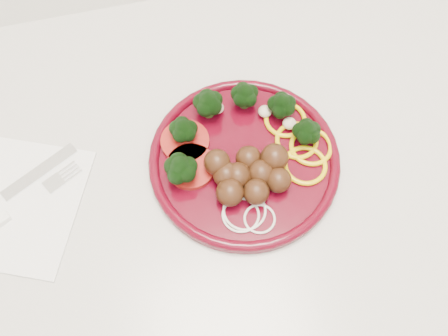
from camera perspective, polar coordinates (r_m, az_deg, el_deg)
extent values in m
cube|color=beige|center=(1.11, 2.90, -9.16)|extent=(2.40, 0.60, 0.87)
cube|color=beige|center=(0.69, 4.59, 1.92)|extent=(2.40, 0.60, 0.03)
cylinder|color=#440410|center=(0.66, 2.32, 0.78)|extent=(0.25, 0.25, 0.01)
torus|color=#440410|center=(0.65, 2.34, 1.01)|extent=(0.25, 0.25, 0.01)
sphere|color=#3F200F|center=(0.62, 3.70, -2.70)|extent=(0.03, 0.03, 0.03)
sphere|color=#3F200F|center=(0.64, 2.82, 1.14)|extent=(0.03, 0.03, 0.03)
sphere|color=#3F200F|center=(0.61, 0.68, -2.82)|extent=(0.03, 0.03, 0.03)
sphere|color=#3F200F|center=(0.63, -0.80, 0.44)|extent=(0.03, 0.03, 0.03)
sphere|color=#3F200F|center=(0.64, 5.74, 0.94)|extent=(0.03, 0.03, 0.03)
sphere|color=#3F200F|center=(0.62, 1.55, -0.88)|extent=(0.03, 0.03, 0.03)
sphere|color=#3F200F|center=(0.63, 4.27, -0.54)|extent=(0.03, 0.03, 0.03)
sphere|color=#3F200F|center=(0.63, 6.23, -1.33)|extent=(0.03, 0.03, 0.03)
sphere|color=#3F200F|center=(0.63, 0.24, -0.74)|extent=(0.03, 0.03, 0.03)
torus|color=#E4B808|center=(0.67, 8.30, 3.15)|extent=(0.06, 0.06, 0.01)
torus|color=#E4B808|center=(0.66, 9.26, 0.30)|extent=(0.06, 0.06, 0.01)
torus|color=#E4B808|center=(0.69, 7.01, 5.53)|extent=(0.06, 0.06, 0.01)
torus|color=#E4B808|center=(0.67, 9.91, 2.42)|extent=(0.06, 0.06, 0.01)
cylinder|color=#720A07|center=(0.66, -4.48, 3.04)|extent=(0.06, 0.06, 0.01)
cylinder|color=#720A07|center=(0.65, -3.82, 0.17)|extent=(0.06, 0.06, 0.01)
torus|color=beige|center=(0.62, 1.93, -5.37)|extent=(0.05, 0.05, 0.00)
torus|color=beige|center=(0.62, 4.09, -5.80)|extent=(0.04, 0.04, 0.00)
torus|color=beige|center=(0.62, 2.36, -4.82)|extent=(0.06, 0.06, 0.00)
ellipsoid|color=#C6B793|center=(0.69, 4.69, 6.42)|extent=(0.02, 0.02, 0.01)
ellipsoid|color=#C6B793|center=(0.69, -0.77, 6.84)|extent=(0.02, 0.02, 0.01)
ellipsoid|color=#C6B793|center=(0.68, 7.47, 5.04)|extent=(0.02, 0.02, 0.01)
cube|color=white|center=(0.70, -23.26, -3.64)|extent=(0.23, 0.23, 0.00)
cube|color=silver|center=(0.70, -20.32, -0.41)|extent=(0.10, 0.07, 0.00)
cube|color=silver|center=(0.68, -18.85, -1.66)|extent=(0.03, 0.03, 0.00)
cube|color=silver|center=(0.68, -16.87, -0.96)|extent=(0.03, 0.02, 0.00)
cube|color=silver|center=(0.68, -17.13, -0.64)|extent=(0.03, 0.02, 0.00)
cube|color=silver|center=(0.69, -17.39, -0.32)|extent=(0.03, 0.02, 0.00)
cube|color=silver|center=(0.69, -17.64, -0.01)|extent=(0.03, 0.02, 0.00)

